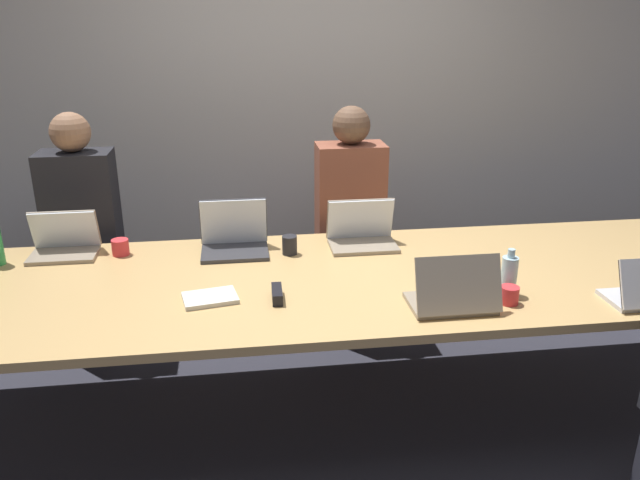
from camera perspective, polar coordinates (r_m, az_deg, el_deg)
ground_plane at (r=3.32m, az=1.83°, el=-15.27°), size 24.00×24.00×0.00m
curtain_wall at (r=4.46m, az=-1.75°, el=13.47°), size 12.00×0.06×2.80m
conference_table at (r=2.97m, az=1.98°, el=-4.21°), size 4.35×1.21×0.75m
laptop_far_left at (r=3.44m, az=-22.34°, el=-0.18°), size 0.33×0.22×0.23m
person_far_left at (r=3.84m, az=-20.68°, el=0.07°), size 0.40×0.24×1.42m
cup_far_left at (r=3.34m, az=-17.79°, el=-0.63°), size 0.09×0.09×0.08m
laptop_near_midright at (r=2.66m, az=12.16°, el=-4.86°), size 0.36×0.25×0.25m
cup_near_midright at (r=2.79m, az=16.92°, el=-4.84°), size 0.08×0.08×0.08m
bottle_near_midright at (r=2.85m, az=16.89°, el=-3.10°), size 0.07×0.07×0.21m
laptop_far_center at (r=3.32m, az=3.83°, el=0.72°), size 0.36×0.24×0.25m
person_far_center at (r=3.79m, az=2.72°, el=1.21°), size 0.40×0.24×1.42m
laptop_far_midleft at (r=3.26m, az=-7.84°, el=0.31°), size 0.35×0.26×0.26m
cup_far_midleft at (r=3.20m, az=-2.80°, el=-0.46°), size 0.08×0.08×0.10m
stapler at (r=2.71m, az=-3.95°, el=-4.96°), size 0.05×0.15×0.05m
notebook at (r=2.75m, az=-10.02°, el=-5.23°), size 0.25×0.20×0.02m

